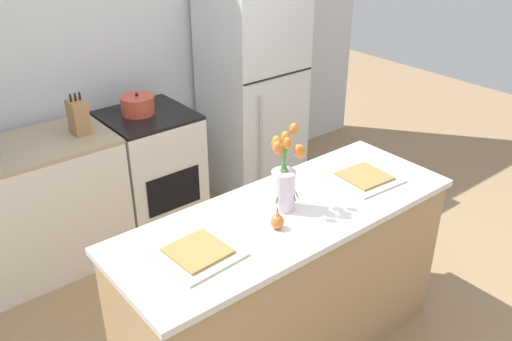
# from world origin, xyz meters

# --- Properties ---
(back_wall) EXTENTS (5.20, 0.08, 2.70)m
(back_wall) POSITION_xyz_m (0.00, 2.00, 1.35)
(back_wall) COLOR silver
(back_wall) RESTS_ON ground_plane
(kitchen_island) EXTENTS (1.80, 0.66, 0.91)m
(kitchen_island) POSITION_xyz_m (0.00, 0.00, 0.46)
(kitchen_island) COLOR tan
(kitchen_island) RESTS_ON ground_plane
(stove_range) EXTENTS (0.60, 0.61, 0.89)m
(stove_range) POSITION_xyz_m (0.10, 1.60, 0.45)
(stove_range) COLOR silver
(stove_range) RESTS_ON ground_plane
(refrigerator) EXTENTS (0.68, 0.67, 1.70)m
(refrigerator) POSITION_xyz_m (1.05, 1.60, 0.85)
(refrigerator) COLOR silver
(refrigerator) RESTS_ON ground_plane
(flower_vase) EXTENTS (0.17, 0.15, 0.43)m
(flower_vase) POSITION_xyz_m (0.00, 0.04, 1.07)
(flower_vase) COLOR silver
(flower_vase) RESTS_ON kitchen_island
(pear_figurine) EXTENTS (0.06, 0.06, 0.11)m
(pear_figurine) POSITION_xyz_m (-0.14, -0.08, 0.95)
(pear_figurine) COLOR #C66B33
(pear_figurine) RESTS_ON kitchen_island
(plate_setting_left) EXTENTS (0.34, 0.34, 0.02)m
(plate_setting_left) POSITION_xyz_m (-0.54, -0.02, 0.92)
(plate_setting_left) COLOR beige
(plate_setting_left) RESTS_ON kitchen_island
(plate_setting_right) EXTENTS (0.34, 0.34, 0.02)m
(plate_setting_right) POSITION_xyz_m (0.54, -0.02, 0.92)
(plate_setting_right) COLOR beige
(plate_setting_right) RESTS_ON kitchen_island
(cooking_pot) EXTENTS (0.24, 0.24, 0.15)m
(cooking_pot) POSITION_xyz_m (0.06, 1.64, 0.96)
(cooking_pot) COLOR #CC4C38
(cooking_pot) RESTS_ON stove_range
(knife_block) EXTENTS (0.10, 0.14, 0.27)m
(knife_block) POSITION_xyz_m (-0.39, 1.58, 1.01)
(knife_block) COLOR #A37547
(knife_block) RESTS_ON back_counter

